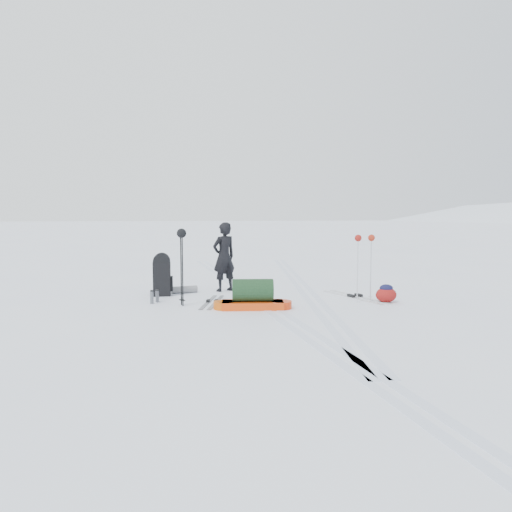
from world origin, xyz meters
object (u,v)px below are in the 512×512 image
at_px(pulk_sled, 253,297).
at_px(expedition_rucksack, 165,276).
at_px(ski_poles_black, 182,243).
at_px(skier, 224,257).

height_order(pulk_sled, expedition_rucksack, expedition_rucksack).
bearing_deg(expedition_rucksack, pulk_sled, -44.89).
bearing_deg(expedition_rucksack, ski_poles_black, -71.90).
bearing_deg(ski_poles_black, skier, 77.78).
xyz_separation_m(pulk_sled, expedition_rucksack, (-1.67, 1.87, 0.22)).
bearing_deg(skier, pulk_sled, 70.62).
distance_m(skier, ski_poles_black, 2.03).
distance_m(pulk_sled, expedition_rucksack, 2.52).
height_order(skier, pulk_sled, skier).
bearing_deg(ski_poles_black, pulk_sled, -4.13).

